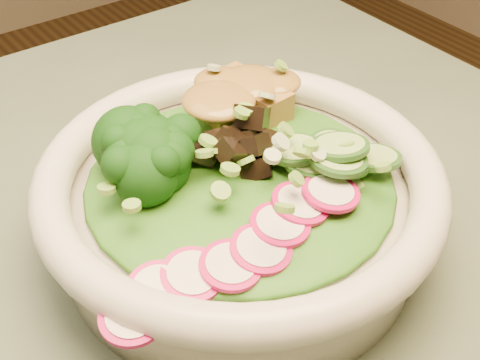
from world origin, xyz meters
TOP-DOWN VIEW (x-y plane):
  - salad_bowl at (0.22, -0.01)m, footprint 0.30×0.30m
  - lettuce_bed at (0.22, -0.01)m, footprint 0.23×0.23m
  - broccoli_florets at (0.16, 0.03)m, footprint 0.10×0.09m
  - radish_slices at (0.18, -0.07)m, footprint 0.13×0.06m
  - cucumber_slices at (0.28, -0.05)m, footprint 0.09×0.09m
  - mushroom_heap at (0.23, 0.00)m, footprint 0.09×0.09m
  - tofu_cubes at (0.26, 0.05)m, footprint 0.11×0.08m
  - peanut_sauce at (0.26, 0.05)m, footprint 0.08×0.06m
  - scallion_garnish at (0.22, -0.01)m, footprint 0.22×0.22m

SIDE VIEW (x-z plane):
  - salad_bowl at x=0.22m, z-range 0.75..0.83m
  - lettuce_bed at x=0.22m, z-range 0.80..0.83m
  - radish_slices at x=0.18m, z-range 0.81..0.83m
  - cucumber_slices at x=0.28m, z-range 0.81..0.85m
  - tofu_cubes at x=0.26m, z-range 0.81..0.85m
  - mushroom_heap at x=0.23m, z-range 0.81..0.86m
  - broccoli_florets at x=0.16m, z-range 0.81..0.86m
  - scallion_garnish at x=0.22m, z-range 0.83..0.86m
  - peanut_sauce at x=0.26m, z-range 0.84..0.85m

